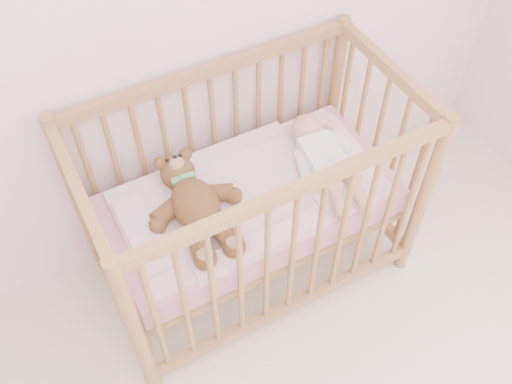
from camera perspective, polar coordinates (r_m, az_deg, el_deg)
wall_back at (r=2.08m, az=-16.12°, el=17.66°), size 4.00×0.02×2.70m
crib at (r=2.45m, az=-0.55°, el=-0.98°), size 1.36×0.76×1.00m
mattress at (r=2.46m, az=-0.55°, el=-1.20°), size 1.22×0.62×0.13m
blanket at (r=2.40m, az=-0.57°, el=-0.09°), size 1.10×0.58×0.06m
baby at (r=2.46m, az=6.70°, el=3.62°), size 0.36×0.62×0.14m
teddy_bear at (r=2.26m, az=-6.01°, el=-1.43°), size 0.43×0.60×0.16m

